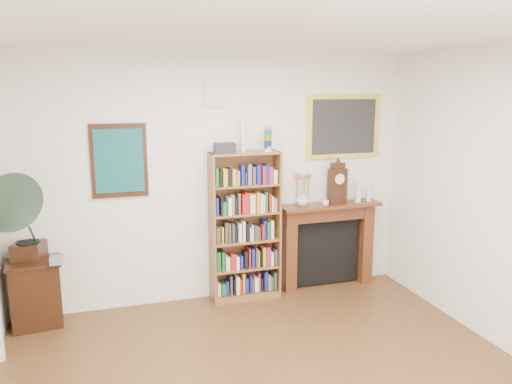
% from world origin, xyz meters
% --- Properties ---
extents(room, '(4.51, 5.01, 2.81)m').
position_xyz_m(room, '(0.00, 0.00, 1.40)').
color(room, '#4B3316').
rests_on(room, ground).
extents(teal_poster, '(0.58, 0.04, 0.78)m').
position_xyz_m(teal_poster, '(-1.05, 2.48, 1.65)').
color(teal_poster, black).
rests_on(teal_poster, back_wall).
extents(small_picture, '(0.26, 0.04, 0.30)m').
position_xyz_m(small_picture, '(0.00, 2.48, 2.35)').
color(small_picture, white).
rests_on(small_picture, back_wall).
extents(gilt_painting, '(0.95, 0.04, 0.75)m').
position_xyz_m(gilt_painting, '(1.55, 2.48, 1.95)').
color(gilt_painting, yellow).
rests_on(gilt_painting, back_wall).
extents(bookshelf, '(0.79, 0.28, 1.97)m').
position_xyz_m(bookshelf, '(0.29, 2.34, 0.95)').
color(bookshelf, brown).
rests_on(bookshelf, floor).
extents(side_cabinet, '(0.55, 0.42, 0.70)m').
position_xyz_m(side_cabinet, '(-1.94, 2.29, 0.35)').
color(side_cabinet, black).
rests_on(side_cabinet, floor).
extents(fireplace, '(1.25, 0.31, 1.05)m').
position_xyz_m(fireplace, '(1.35, 2.41, 0.61)').
color(fireplace, '#43220F').
rests_on(fireplace, floor).
extents(gramophone, '(0.71, 0.82, 0.93)m').
position_xyz_m(gramophone, '(-1.98, 2.20, 1.22)').
color(gramophone, black).
rests_on(gramophone, side_cabinet).
extents(cd_stack, '(0.12, 0.12, 0.08)m').
position_xyz_m(cd_stack, '(-1.71, 2.14, 0.74)').
color(cd_stack, '#A6A6B1').
rests_on(cd_stack, side_cabinet).
extents(mantel_clock, '(0.22, 0.14, 0.49)m').
position_xyz_m(mantel_clock, '(1.43, 2.35, 1.28)').
color(mantel_clock, black).
rests_on(mantel_clock, fireplace).
extents(flower_vase, '(0.17, 0.17, 0.16)m').
position_xyz_m(flower_vase, '(0.99, 2.36, 1.13)').
color(flower_vase, silver).
rests_on(flower_vase, fireplace).
extents(teacup, '(0.10, 0.10, 0.07)m').
position_xyz_m(teacup, '(1.25, 2.28, 1.08)').
color(teacup, silver).
rests_on(teacup, fireplace).
extents(bottle_left, '(0.07, 0.07, 0.24)m').
position_xyz_m(bottle_left, '(1.71, 2.34, 1.17)').
color(bottle_left, silver).
rests_on(bottle_left, fireplace).
extents(bottle_right, '(0.06, 0.06, 0.20)m').
position_xyz_m(bottle_right, '(1.86, 2.36, 1.15)').
color(bottle_right, silver).
rests_on(bottle_right, fireplace).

